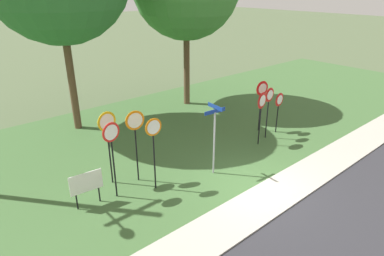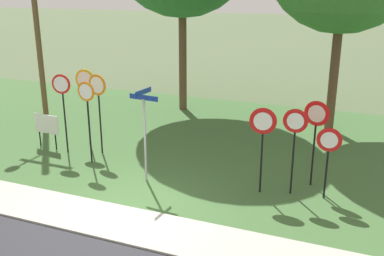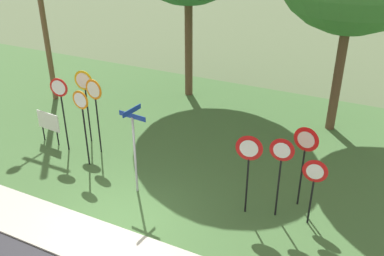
% 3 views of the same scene
% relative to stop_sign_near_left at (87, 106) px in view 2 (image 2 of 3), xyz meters
% --- Properties ---
extents(ground_plane, '(160.00, 160.00, 0.00)m').
position_rel_stop_sign_near_left_xyz_m(ground_plane, '(2.80, -2.28, -2.02)').
color(ground_plane, '#4C5B3D').
extents(sidewalk_strip, '(44.00, 1.60, 0.06)m').
position_rel_stop_sign_near_left_xyz_m(sidewalk_strip, '(2.80, -3.08, -1.99)').
color(sidewalk_strip, '#ADAA9E').
rests_on(sidewalk_strip, ground_plane).
extents(grass_median, '(44.00, 12.00, 0.04)m').
position_rel_stop_sign_near_left_xyz_m(grass_median, '(2.80, 3.72, -2.00)').
color(grass_median, '#3D6033').
rests_on(grass_median, ground_plane).
extents(stop_sign_near_left, '(0.64, 0.10, 2.77)m').
position_rel_stop_sign_near_left_xyz_m(stop_sign_near_left, '(0.00, 0.00, 0.00)').
color(stop_sign_near_left, black).
rests_on(stop_sign_near_left, grass_median).
extents(stop_sign_near_right, '(0.73, 0.12, 2.86)m').
position_rel_stop_sign_near_left_xyz_m(stop_sign_near_right, '(-1.01, 1.39, 0.10)').
color(stop_sign_near_right, black).
rests_on(stop_sign_near_right, grass_median).
extents(stop_sign_far_left, '(0.67, 0.14, 2.83)m').
position_rel_stop_sign_near_left_xyz_m(stop_sign_far_left, '(-1.33, 0.48, 0.06)').
color(stop_sign_far_left, black).
rests_on(stop_sign_far_left, grass_median).
extents(stop_sign_far_center, '(0.72, 0.13, 2.83)m').
position_rel_stop_sign_near_left_xyz_m(stop_sign_far_center, '(-0.17, 0.90, 0.08)').
color(stop_sign_far_center, black).
rests_on(stop_sign_far_center, grass_median).
extents(yield_sign_near_left, '(0.68, 0.11, 2.08)m').
position_rel_stop_sign_near_left_xyz_m(yield_sign_near_left, '(7.55, 0.21, -0.45)').
color(yield_sign_near_left, black).
rests_on(yield_sign_near_left, grass_median).
extents(yield_sign_near_right, '(0.73, 0.16, 2.60)m').
position_rel_stop_sign_near_left_xyz_m(yield_sign_near_right, '(7.08, 0.95, -0.04)').
color(yield_sign_near_right, black).
rests_on(yield_sign_near_right, grass_median).
extents(yield_sign_far_left, '(0.75, 0.15, 2.53)m').
position_rel_stop_sign_near_left_xyz_m(yield_sign_far_left, '(5.79, -0.08, -0.09)').
color(yield_sign_far_left, black).
rests_on(yield_sign_far_left, grass_median).
extents(yield_sign_far_right, '(0.68, 0.11, 2.53)m').
position_rel_stop_sign_near_left_xyz_m(yield_sign_far_right, '(6.63, 0.15, -0.10)').
color(yield_sign_far_right, black).
rests_on(yield_sign_far_right, grass_median).
extents(street_name_post, '(0.96, 0.81, 2.85)m').
position_rel_stop_sign_near_left_xyz_m(street_name_post, '(2.37, -0.57, -0.28)').
color(street_name_post, '#9EA0A8').
rests_on(street_name_post, grass_median).
extents(utility_pole, '(2.10, 2.04, 8.75)m').
position_rel_stop_sign_near_left_xyz_m(utility_pole, '(-5.20, 3.92, 2.74)').
color(utility_pole, brown).
rests_on(utility_pole, grass_median).
extents(notice_board, '(1.10, 0.13, 1.25)m').
position_rel_stop_sign_near_left_xyz_m(notice_board, '(-2.31, 0.65, -1.15)').
color(notice_board, black).
rests_on(notice_board, grass_median).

